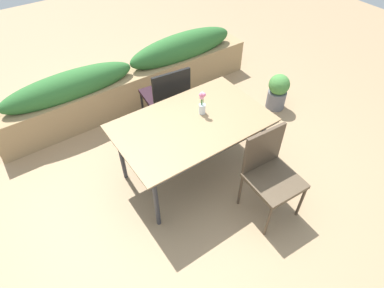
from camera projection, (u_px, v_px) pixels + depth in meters
ground_plane at (187, 174)px, 3.55m from camera, size 12.00×12.00×0.00m
dining_table at (192, 127)px, 3.11m from camera, size 1.48×0.92×0.72m
chair_near_right at (270, 170)px, 2.92m from camera, size 0.47×0.47×0.90m
chair_far_side at (167, 95)px, 3.72m from camera, size 0.52×0.52×0.90m
flower_vase at (202, 104)px, 3.10m from camera, size 0.07×0.07×0.25m
planter_box at (133, 79)px, 4.23m from camera, size 3.54×0.38×0.79m
potted_plant at (278, 91)px, 4.24m from camera, size 0.27×0.27×0.50m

